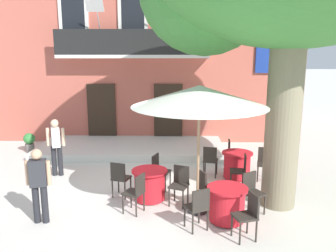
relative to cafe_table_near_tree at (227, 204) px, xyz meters
The scene contains 22 objects.
ground_plane 2.36m from the cafe_table_near_tree, 138.86° to the left, with size 120.00×120.00×0.00m, color silver.
building_facade 9.54m from the cafe_table_near_tree, 107.43° to the left, with size 13.00×5.09×7.50m.
entrance_step_platform 5.85m from the cafe_table_near_tree, 117.22° to the left, with size 6.56×2.66×0.25m, color silver.
cafe_table_near_tree is the anchor object (origin of this frame).
cafe_chair_near_tree_0 0.77m from the cafe_table_near_tree, 66.75° to the right, with size 0.50×0.50×0.91m.
cafe_chair_near_tree_1 0.77m from the cafe_table_near_tree, 36.14° to the left, with size 0.55×0.55×0.91m.
cafe_chair_near_tree_2 0.77m from the cafe_table_near_tree, 122.62° to the left, with size 0.54×0.54×0.91m.
cafe_chair_near_tree_3 0.77m from the cafe_table_near_tree, 147.71° to the right, with size 0.54×0.54×0.91m.
cafe_table_middle 2.65m from the cafe_table_near_tree, 75.80° to the left, with size 0.86×0.86×0.76m.
cafe_chair_middle_0 1.92m from the cafe_table_near_tree, 71.34° to the left, with size 0.46×0.46×0.91m.
cafe_chair_middle_1 2.84m from the cafe_table_near_tree, 60.48° to the left, with size 0.48×0.48×0.91m.
cafe_chair_middle_2 3.39m from the cafe_table_near_tree, 79.15° to the left, with size 0.43×0.43×0.91m.
cafe_chair_middle_3 2.66m from the cafe_table_near_tree, 92.12° to the left, with size 0.48×0.48×0.91m.
cafe_table_front 2.01m from the cafe_table_near_tree, 148.51° to the left, with size 0.86×0.86×0.76m.
cafe_chair_front_0 1.99m from the cafe_table_near_tree, behind, with size 0.53×0.53×0.91m.
cafe_chair_front_1 1.31m from the cafe_table_near_tree, 139.36° to the left, with size 0.52×0.52×0.91m.
cafe_chair_front_2 2.34m from the cafe_table_near_tree, 130.50° to the left, with size 0.52×0.52×0.91m.
cafe_chair_front_3 2.73m from the cafe_table_near_tree, 153.98° to the left, with size 0.50×0.50×0.91m.
cafe_umbrella 2.34m from the cafe_table_near_tree, 143.66° to the left, with size 2.90×2.90×2.85m.
ground_planter_left 8.09m from the cafe_table_near_tree, 141.24° to the left, with size 0.40×0.40×0.67m.
pedestrian_near_entrance 3.95m from the cafe_table_near_tree, behind, with size 0.53×0.29×1.61m.
pedestrian_mid_plaza 5.28m from the cafe_table_near_tree, 149.14° to the left, with size 0.53×0.40×1.66m.
Camera 1 is at (0.65, -8.38, 3.57)m, focal length 37.27 mm.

